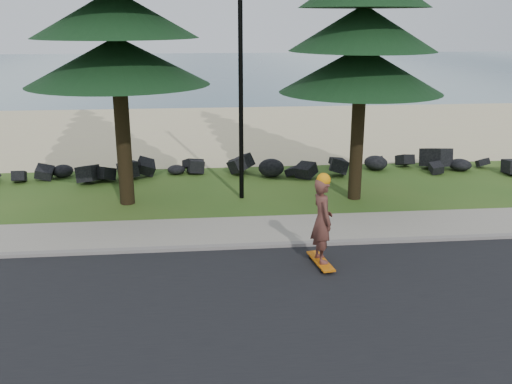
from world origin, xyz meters
TOP-DOWN VIEW (x-y plane):
  - ground at (0.00, 0.00)m, footprint 160.00×160.00m
  - road at (0.00, -4.50)m, footprint 160.00×7.00m
  - kerb at (0.00, -0.90)m, footprint 160.00×0.20m
  - sidewalk at (0.00, 0.20)m, footprint 160.00×2.00m
  - beach_sand at (0.00, 14.50)m, footprint 160.00×15.00m
  - ocean at (0.00, 51.00)m, footprint 160.00×58.00m
  - seawall_boulders at (0.00, 5.60)m, footprint 60.00×2.40m
  - lamp_post at (0.00, 3.20)m, footprint 0.25×0.14m
  - skateboarder at (1.40, -2.09)m, footprint 0.56×1.19m

SIDE VIEW (x-z plane):
  - ground at x=0.00m, z-range 0.00..0.00m
  - seawall_boulders at x=0.00m, z-range -0.55..0.55m
  - ocean at x=0.00m, z-range 0.00..0.01m
  - beach_sand at x=0.00m, z-range 0.00..0.01m
  - road at x=0.00m, z-range 0.00..0.02m
  - sidewalk at x=0.00m, z-range 0.00..0.08m
  - kerb at x=0.00m, z-range 0.00..0.10m
  - skateboarder at x=1.40m, z-range 0.01..2.17m
  - lamp_post at x=0.00m, z-range 0.06..8.20m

